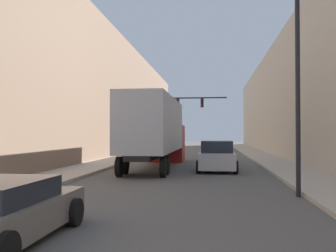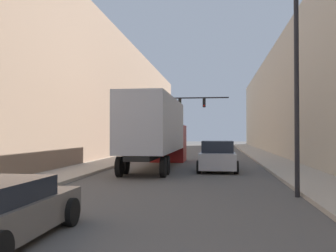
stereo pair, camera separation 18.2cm
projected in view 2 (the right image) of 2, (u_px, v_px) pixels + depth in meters
name	position (u px, v px, depth m)	size (l,w,h in m)	color
sidewalk_right	(267.00, 158.00, 31.33)	(2.63, 80.00, 0.15)	#B2A899
sidewalk_left	(130.00, 157.00, 32.88)	(2.63, 80.00, 0.15)	#B2A899
building_right	(320.00, 95.00, 30.87)	(6.00, 80.00, 10.70)	beige
building_left	(83.00, 92.00, 33.56)	(6.00, 80.00, 11.72)	#846B56
semi_truck	(158.00, 130.00, 23.38)	(2.49, 13.00, 4.20)	#B2B7C1
suv_car	(217.00, 156.00, 21.60)	(2.21, 4.96, 1.72)	#B7B7BC
traffic_signal_gantry	(174.00, 113.00, 37.90)	(7.43, 0.35, 6.03)	black
street_lamp	(296.00, 48.00, 12.64)	(0.44, 0.44, 8.05)	black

